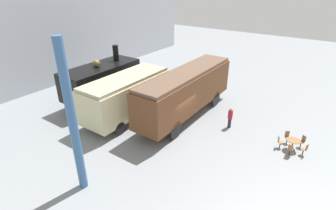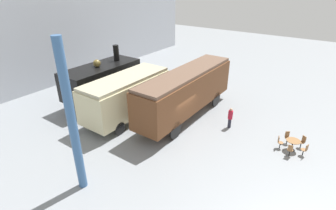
% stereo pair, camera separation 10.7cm
% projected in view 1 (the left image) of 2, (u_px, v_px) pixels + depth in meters
% --- Properties ---
extents(ground_plane, '(80.00, 80.00, 0.00)m').
position_uv_depth(ground_plane, '(178.00, 128.00, 19.57)').
color(ground_plane, gray).
extents(backdrop_wall, '(44.00, 0.15, 9.00)m').
position_uv_depth(backdrop_wall, '(48.00, 42.00, 25.47)').
color(backdrop_wall, '#B2B7C1').
rests_on(backdrop_wall, ground_plane).
extents(steam_locomotive, '(7.08, 2.80, 4.72)m').
position_uv_depth(steam_locomotive, '(102.00, 79.00, 22.96)').
color(steam_locomotive, black).
rests_on(steam_locomotive, ground_plane).
extents(passenger_coach_vintage, '(7.48, 2.78, 3.42)m').
position_uv_depth(passenger_coach_vintage, '(127.00, 94.00, 20.20)').
color(passenger_coach_vintage, beige).
rests_on(passenger_coach_vintage, ground_plane).
extents(passenger_coach_wooden, '(10.51, 2.41, 3.82)m').
position_uv_depth(passenger_coach_wooden, '(186.00, 90.00, 20.23)').
color(passenger_coach_wooden, brown).
rests_on(passenger_coach_wooden, ground_plane).
extents(cafe_table_near, '(0.86, 0.86, 0.73)m').
position_uv_depth(cafe_table_near, '(293.00, 142.00, 16.85)').
color(cafe_table_near, black).
rests_on(cafe_table_near, ground_plane).
extents(cafe_chair_0, '(0.36, 0.36, 0.87)m').
position_uv_depth(cafe_chair_0, '(290.00, 149.00, 16.28)').
color(cafe_chair_0, black).
rests_on(cafe_chair_0, ground_plane).
extents(cafe_chair_1, '(0.37, 0.39, 0.87)m').
position_uv_depth(cafe_chair_1, '(305.00, 149.00, 16.31)').
color(cafe_chair_1, black).
rests_on(cafe_chair_1, ground_plane).
extents(cafe_chair_2, '(0.40, 0.40, 0.87)m').
position_uv_depth(cafe_chair_2, '(303.00, 141.00, 17.13)').
color(cafe_chair_2, black).
rests_on(cafe_chair_2, ground_plane).
extents(cafe_chair_3, '(0.40, 0.40, 0.87)m').
position_uv_depth(cafe_chair_3, '(287.00, 136.00, 17.60)').
color(cafe_chair_3, black).
rests_on(cafe_chair_3, ground_plane).
extents(cafe_chair_4, '(0.37, 0.39, 0.87)m').
position_uv_depth(cafe_chair_4, '(280.00, 141.00, 17.08)').
color(cafe_chair_4, black).
rests_on(cafe_chair_4, ground_plane).
extents(visitor_person, '(0.34, 0.34, 1.61)m').
position_uv_depth(visitor_person, '(230.00, 117.00, 19.28)').
color(visitor_person, '#262633').
rests_on(visitor_person, ground_plane).
extents(support_pillar, '(0.44, 0.44, 8.00)m').
position_uv_depth(support_pillar, '(72.00, 121.00, 12.39)').
color(support_pillar, '#386093').
rests_on(support_pillar, ground_plane).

